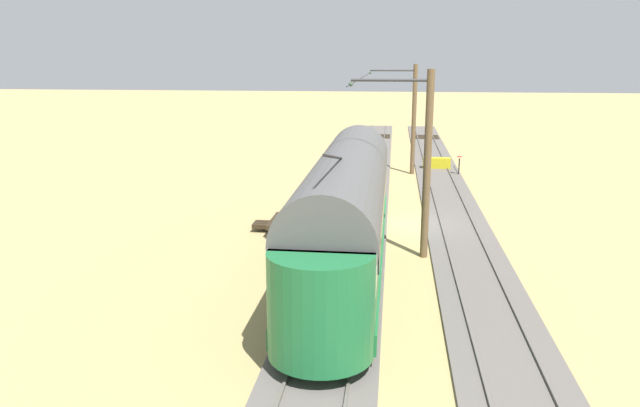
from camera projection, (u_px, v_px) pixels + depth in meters
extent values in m
plane|color=#9E8956|center=(406.00, 225.00, 27.22)|extent=(220.00, 220.00, 0.00)
cube|color=#56514C|center=(457.00, 226.00, 26.94)|extent=(2.80, 80.00, 0.10)
cube|color=#59544C|center=(441.00, 223.00, 27.00)|extent=(0.07, 80.00, 0.08)
cube|color=#59544C|center=(474.00, 224.00, 26.83)|extent=(0.07, 80.00, 0.08)
cube|color=#2D2316|center=(424.00, 135.00, 57.81)|extent=(2.50, 0.24, 0.08)
cube|color=#2D2316|center=(425.00, 136.00, 57.18)|extent=(2.50, 0.24, 0.08)
cube|color=#2D2316|center=(425.00, 137.00, 56.55)|extent=(2.50, 0.24, 0.08)
cube|color=#2D2316|center=(425.00, 138.00, 55.93)|extent=(2.50, 0.24, 0.08)
cube|color=#2D2316|center=(426.00, 139.00, 55.30)|extent=(2.50, 0.24, 0.08)
cube|color=#56514C|center=(356.00, 222.00, 27.47)|extent=(2.80, 80.00, 0.10)
cube|color=#59544C|center=(340.00, 220.00, 27.53)|extent=(0.07, 80.00, 0.08)
cube|color=#59544C|center=(372.00, 221.00, 27.36)|extent=(0.07, 80.00, 0.08)
cube|color=#2D2316|center=(377.00, 135.00, 58.34)|extent=(2.50, 0.24, 0.08)
cube|color=#2D2316|center=(377.00, 135.00, 57.71)|extent=(2.50, 0.24, 0.08)
cube|color=#2D2316|center=(377.00, 136.00, 57.08)|extent=(2.50, 0.24, 0.08)
cube|color=#2D2316|center=(376.00, 137.00, 56.46)|extent=(2.50, 0.24, 0.08)
cube|color=#2D2316|center=(376.00, 138.00, 55.83)|extent=(2.50, 0.24, 0.08)
cube|color=#196033|center=(346.00, 248.00, 21.68)|extent=(2.65, 15.09, 0.55)
cube|color=#196033|center=(346.00, 228.00, 21.51)|extent=(2.55, 15.09, 0.95)
cube|color=#B7C699|center=(346.00, 200.00, 21.27)|extent=(2.55, 15.09, 1.05)
cylinder|color=#4C4C4C|center=(347.00, 186.00, 21.15)|extent=(2.65, 14.78, 2.65)
cylinder|color=#196033|center=(359.00, 180.00, 28.68)|extent=(2.55, 2.55, 2.55)
cylinder|color=#196033|center=(321.00, 304.00, 14.22)|extent=(2.55, 2.55, 2.55)
cube|color=black|center=(360.00, 155.00, 29.54)|extent=(1.63, 0.08, 0.36)
cube|color=black|center=(360.00, 161.00, 29.65)|extent=(1.73, 0.06, 0.80)
cube|color=black|center=(384.00, 201.00, 21.12)|extent=(0.04, 12.67, 0.80)
cube|color=black|center=(310.00, 199.00, 21.43)|extent=(0.04, 12.67, 0.80)
cylinder|color=silver|center=(360.00, 180.00, 29.96)|extent=(0.24, 0.06, 0.24)
cube|color=gray|center=(360.00, 198.00, 30.11)|extent=(1.94, 0.12, 0.20)
cylinder|color=black|center=(334.00, 157.00, 16.27)|extent=(0.07, 4.75, 0.91)
cylinder|color=black|center=(371.00, 218.00, 26.29)|extent=(0.10, 0.76, 0.76)
cylinder|color=black|center=(338.00, 217.00, 26.46)|extent=(0.10, 0.76, 0.76)
cylinder|color=black|center=(358.00, 306.00, 16.97)|extent=(0.10, 0.76, 0.76)
cylinder|color=black|center=(307.00, 303.00, 17.14)|extent=(0.10, 0.76, 0.76)
cylinder|color=brown|center=(414.00, 120.00, 38.45)|extent=(0.28, 0.28, 6.94)
cylinder|color=#2D2D2D|center=(393.00, 70.00, 37.89)|extent=(2.83, 0.10, 0.10)
sphere|color=#334733|center=(370.00, 73.00, 38.10)|extent=(0.16, 0.16, 0.16)
cylinder|color=brown|center=(427.00, 166.00, 22.09)|extent=(0.28, 0.28, 6.94)
cylinder|color=#2D2D2D|center=(390.00, 80.00, 21.54)|extent=(2.83, 0.10, 0.10)
sphere|color=#334733|center=(351.00, 84.00, 21.74)|extent=(0.16, 0.16, 0.16)
cylinder|color=black|center=(363.00, 77.00, 29.92)|extent=(0.03, 20.95, 0.03)
cylinder|color=black|center=(393.00, 70.00, 37.89)|extent=(2.83, 0.02, 0.02)
cylinder|color=black|center=(459.00, 167.00, 38.54)|extent=(0.08, 0.08, 1.10)
cylinder|color=red|center=(460.00, 157.00, 38.39)|extent=(0.30, 0.30, 0.03)
cylinder|color=#262626|center=(456.00, 170.00, 38.61)|extent=(0.33, 0.04, 0.54)
cube|color=#2D2316|center=(288.00, 229.00, 26.24)|extent=(0.24, 2.40, 0.18)
cube|color=#2D2316|center=(281.00, 229.00, 26.27)|extent=(0.24, 2.40, 0.18)
cube|color=#2D2316|center=(274.00, 229.00, 26.31)|extent=(0.24, 2.40, 0.18)
cube|color=#2D2316|center=(282.00, 223.00, 26.52)|extent=(2.40, 0.24, 0.18)
cube|color=#2D2316|center=(281.00, 225.00, 26.23)|extent=(2.40, 0.24, 0.18)
cube|color=#2D2316|center=(280.00, 227.00, 25.94)|extent=(2.40, 0.24, 0.18)
cube|color=#2D2316|center=(288.00, 221.00, 26.15)|extent=(0.24, 2.40, 0.18)
cube|color=#2D2316|center=(281.00, 221.00, 26.19)|extent=(0.24, 2.40, 0.18)
cube|color=#2D2316|center=(274.00, 221.00, 26.22)|extent=(0.24, 2.40, 0.18)
cube|color=#B2A519|center=(437.00, 164.00, 40.66)|extent=(1.80, 0.60, 0.80)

